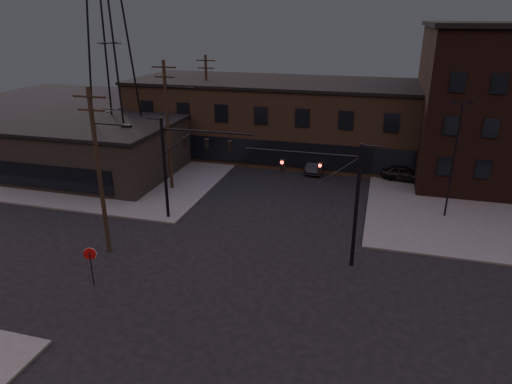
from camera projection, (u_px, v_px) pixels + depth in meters
The scene contains 14 objects.
ground at pixel (233, 287), 26.78m from camera, with size 140.00×140.00×0.00m, color black.
sidewalk_nw at pixel (110, 155), 52.02m from camera, with size 30.00×30.00×0.15m, color #474744.
building_row at pixel (311, 121), 50.49m from camera, with size 40.00×12.00×8.00m, color #4A3627.
building_left at pixel (92, 150), 45.25m from camera, with size 16.00×12.00×5.00m, color black.
traffic_signal_near at pixel (338, 191), 27.71m from camera, with size 7.12×0.24×8.00m.
traffic_signal_far at pixel (180, 158), 33.84m from camera, with size 7.12×0.24×8.00m.
stop_sign at pixel (90, 258), 26.33m from camera, with size 0.72×0.33×2.48m.
utility_pole_near at pixel (100, 169), 28.82m from camera, with size 3.70×0.28×11.00m.
utility_pole_mid at pixel (168, 124), 39.76m from camera, with size 3.70×0.28×11.50m.
utility_pole_far at pixel (207, 103), 50.93m from camera, with size 2.20×0.28×11.00m.
transmission_tower at pixel (109, 43), 42.94m from camera, with size 7.00×7.00×25.00m, color black, non-canonical shape.
lot_light_a at pixel (455, 150), 34.12m from camera, with size 1.50×0.28×9.14m.
parked_car_lot_a at pixel (404, 173), 43.51m from camera, with size 1.70×4.23×1.44m, color black.
car_crossing at pixel (316, 164), 46.58m from camera, with size 1.59×4.56×1.50m, color black.
Camera 1 is at (7.45, -21.75, 14.90)m, focal length 32.00 mm.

